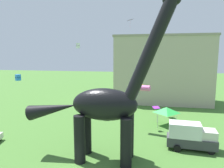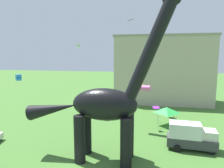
{
  "view_description": "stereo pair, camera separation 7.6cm",
  "coord_description": "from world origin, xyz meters",
  "px_view_note": "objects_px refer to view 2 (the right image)",
  "views": [
    {
      "loc": [
        7.29,
        -16.36,
        11.18
      ],
      "look_at": [
        3.31,
        4.61,
        8.17
      ],
      "focal_mm": 33.14,
      "sensor_mm": 36.0,
      "label": 1
    },
    {
      "loc": [
        7.36,
        -16.34,
        11.18
      ],
      "look_at": [
        3.31,
        4.61,
        8.17
      ],
      "focal_mm": 33.14,
      "sensor_mm": 36.0,
      "label": 2
    }
  ],
  "objects_px": {
    "dinosaur_sculpture": "(104,104)",
    "kite_mid_left": "(78,46)",
    "person_photographer": "(76,122)",
    "festival_canopy_tent": "(167,110)",
    "kite_near_high": "(19,77)",
    "kite_mid_right": "(131,20)",
    "kite_trailing": "(141,87)",
    "parked_box_truck": "(191,136)",
    "kite_high_right": "(156,108)"
  },
  "relations": [
    {
      "from": "dinosaur_sculpture",
      "to": "kite_mid_left",
      "type": "xyz_separation_m",
      "value": [
        -8.46,
        15.89,
        6.78
      ]
    },
    {
      "from": "person_photographer",
      "to": "kite_mid_left",
      "type": "height_order",
      "value": "kite_mid_left"
    },
    {
      "from": "festival_canopy_tent",
      "to": "kite_near_high",
      "type": "height_order",
      "value": "kite_near_high"
    },
    {
      "from": "person_photographer",
      "to": "festival_canopy_tent",
      "type": "xyz_separation_m",
      "value": [
        13.94,
        3.1,
        1.9
      ]
    },
    {
      "from": "kite_mid_right",
      "to": "kite_trailing",
      "type": "height_order",
      "value": "kite_mid_right"
    },
    {
      "from": "kite_mid_right",
      "to": "parked_box_truck",
      "type": "bearing_deg",
      "value": -60.83
    },
    {
      "from": "kite_near_high",
      "to": "person_photographer",
      "type": "bearing_deg",
      "value": -29.26
    },
    {
      "from": "parked_box_truck",
      "to": "kite_mid_right",
      "type": "bearing_deg",
      "value": 123.35
    },
    {
      "from": "parked_box_truck",
      "to": "person_photographer",
      "type": "height_order",
      "value": "parked_box_truck"
    },
    {
      "from": "person_photographer",
      "to": "kite_high_right",
      "type": "bearing_deg",
      "value": 171.61
    },
    {
      "from": "parked_box_truck",
      "to": "kite_near_high",
      "type": "relative_size",
      "value": 4.47
    },
    {
      "from": "kite_near_high",
      "to": "kite_mid_left",
      "type": "height_order",
      "value": "kite_mid_left"
    },
    {
      "from": "parked_box_truck",
      "to": "kite_near_high",
      "type": "xyz_separation_m",
      "value": [
        -32.31,
        14.0,
        4.83
      ]
    },
    {
      "from": "person_photographer",
      "to": "kite_mid_right",
      "type": "distance_m",
      "value": 21.71
    },
    {
      "from": "kite_high_right",
      "to": "kite_near_high",
      "type": "bearing_deg",
      "value": 147.72
    },
    {
      "from": "kite_trailing",
      "to": "kite_near_high",
      "type": "bearing_deg",
      "value": 161.58
    },
    {
      "from": "kite_trailing",
      "to": "kite_high_right",
      "type": "height_order",
      "value": "kite_trailing"
    },
    {
      "from": "person_photographer",
      "to": "kite_high_right",
      "type": "distance_m",
      "value": 15.71
    },
    {
      "from": "parked_box_truck",
      "to": "person_photographer",
      "type": "bearing_deg",
      "value": 167.13
    },
    {
      "from": "dinosaur_sculpture",
      "to": "festival_canopy_tent",
      "type": "xyz_separation_m",
      "value": [
        7.31,
        12.31,
        -3.52
      ]
    },
    {
      "from": "dinosaur_sculpture",
      "to": "kite_high_right",
      "type": "distance_m",
      "value": 5.38
    },
    {
      "from": "dinosaur_sculpture",
      "to": "parked_box_truck",
      "type": "height_order",
      "value": "dinosaur_sculpture"
    },
    {
      "from": "kite_high_right",
      "to": "kite_mid_left",
      "type": "distance_m",
      "value": 21.83
    },
    {
      "from": "kite_trailing",
      "to": "kite_mid_left",
      "type": "xyz_separation_m",
      "value": [
        -11.79,
        6.33,
        6.38
      ]
    },
    {
      "from": "person_photographer",
      "to": "kite_mid_left",
      "type": "xyz_separation_m",
      "value": [
        -1.83,
        6.67,
        12.2
      ]
    },
    {
      "from": "festival_canopy_tent",
      "to": "kite_mid_left",
      "type": "bearing_deg",
      "value": 167.22
    },
    {
      "from": "dinosaur_sculpture",
      "to": "kite_near_high",
      "type": "distance_m",
      "value": 29.17
    },
    {
      "from": "person_photographer",
      "to": "festival_canopy_tent",
      "type": "relative_size",
      "value": 0.34
    },
    {
      "from": "kite_mid_left",
      "to": "kite_mid_right",
      "type": "bearing_deg",
      "value": 26.32
    },
    {
      "from": "person_photographer",
      "to": "kite_trailing",
      "type": "bearing_deg",
      "value": -150.35
    },
    {
      "from": "kite_mid_left",
      "to": "kite_near_high",
      "type": "bearing_deg",
      "value": 170.62
    },
    {
      "from": "person_photographer",
      "to": "kite_near_high",
      "type": "relative_size",
      "value": 0.83
    },
    {
      "from": "person_photographer",
      "to": "kite_trailing",
      "type": "xyz_separation_m",
      "value": [
        9.95,
        0.35,
        5.83
      ]
    },
    {
      "from": "parked_box_truck",
      "to": "kite_mid_right",
      "type": "distance_m",
      "value": 24.54
    },
    {
      "from": "kite_high_right",
      "to": "kite_mid_left",
      "type": "xyz_separation_m",
      "value": [
        -13.81,
        15.39,
        6.99
      ]
    },
    {
      "from": "parked_box_truck",
      "to": "kite_high_right",
      "type": "distance_m",
      "value": 7.04
    },
    {
      "from": "festival_canopy_tent",
      "to": "kite_mid_right",
      "type": "height_order",
      "value": "kite_mid_right"
    },
    {
      "from": "dinosaur_sculpture",
      "to": "kite_mid_left",
      "type": "distance_m",
      "value": 19.23
    },
    {
      "from": "parked_box_truck",
      "to": "festival_canopy_tent",
      "type": "distance_m",
      "value": 8.41
    },
    {
      "from": "dinosaur_sculpture",
      "to": "kite_mid_right",
      "type": "bearing_deg",
      "value": 101.61
    },
    {
      "from": "parked_box_truck",
      "to": "kite_mid_right",
      "type": "xyz_separation_m",
      "value": [
        -8.99,
        16.1,
        16.19
      ]
    },
    {
      "from": "person_photographer",
      "to": "kite_near_high",
      "type": "xyz_separation_m",
      "value": [
        -16.12,
        9.03,
        5.82
      ]
    },
    {
      "from": "parked_box_truck",
      "to": "kite_trailing",
      "type": "xyz_separation_m",
      "value": [
        -6.23,
        5.31,
        4.83
      ]
    },
    {
      "from": "parked_box_truck",
      "to": "kite_high_right",
      "type": "bearing_deg",
      "value": -134.04
    },
    {
      "from": "person_photographer",
      "to": "kite_trailing",
      "type": "height_order",
      "value": "kite_trailing"
    },
    {
      "from": "festival_canopy_tent",
      "to": "kite_mid_left",
      "type": "height_order",
      "value": "kite_mid_left"
    },
    {
      "from": "kite_mid_right",
      "to": "kite_high_right",
      "type": "xyz_separation_m",
      "value": [
        4.79,
        -19.85,
        -11.97
      ]
    },
    {
      "from": "kite_mid_right",
      "to": "kite_high_right",
      "type": "bearing_deg",
      "value": -76.44
    },
    {
      "from": "dinosaur_sculpture",
      "to": "kite_trailing",
      "type": "bearing_deg",
      "value": 84.01
    },
    {
      "from": "parked_box_truck",
      "to": "kite_high_right",
      "type": "relative_size",
      "value": 6.33
    }
  ]
}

